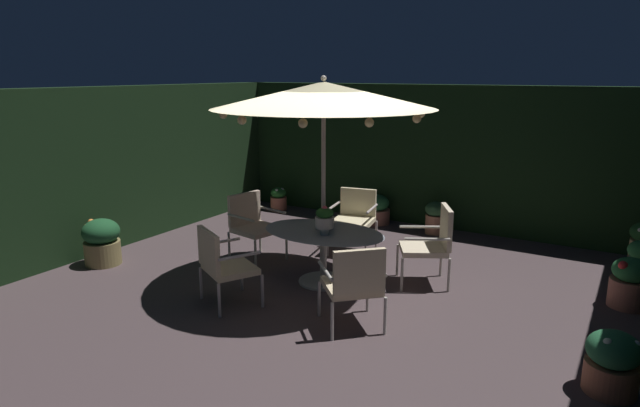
% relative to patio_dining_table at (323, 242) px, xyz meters
% --- Properties ---
extents(ground_plane, '(8.08, 7.82, 0.02)m').
position_rel_patio_dining_table_xyz_m(ground_plane, '(0.20, -0.29, -0.56)').
color(ground_plane, '#483A3D').
extents(hedge_backdrop_rear, '(8.08, 0.30, 2.52)m').
position_rel_patio_dining_table_xyz_m(hedge_backdrop_rear, '(0.20, 3.47, 0.70)').
color(hedge_backdrop_rear, black).
rests_on(hedge_backdrop_rear, ground_plane).
extents(hedge_backdrop_left, '(0.30, 7.82, 2.52)m').
position_rel_patio_dining_table_xyz_m(hedge_backdrop_left, '(-3.69, -0.29, 0.70)').
color(hedge_backdrop_left, black).
rests_on(hedge_backdrop_left, ground_plane).
extents(patio_dining_table, '(1.68, 1.11, 0.71)m').
position_rel_patio_dining_table_xyz_m(patio_dining_table, '(0.00, 0.00, 0.00)').
color(patio_dining_table, '#B2B1A3').
rests_on(patio_dining_table, ground_plane).
extents(patio_umbrella, '(2.80, 2.80, 2.69)m').
position_rel_patio_dining_table_xyz_m(patio_umbrella, '(0.00, -0.00, 1.89)').
color(patio_umbrella, '#BCAFA4').
rests_on(patio_umbrella, ground_plane).
extents(centerpiece_planter, '(0.25, 0.25, 0.37)m').
position_rel_patio_dining_table_xyz_m(centerpiece_planter, '(0.10, -0.14, 0.37)').
color(centerpiece_planter, silver).
rests_on(centerpiece_planter, patio_dining_table).
extents(patio_chair_north, '(0.82, 0.81, 1.04)m').
position_rel_patio_dining_table_xyz_m(patio_chair_north, '(1.24, 0.68, 0.04)').
color(patio_chair_north, '#B7AFA4').
rests_on(patio_chair_north, ground_plane).
extents(patio_chair_northeast, '(0.73, 0.73, 0.96)m').
position_rel_patio_dining_table_xyz_m(patio_chair_northeast, '(-0.25, 1.38, 0.02)').
color(patio_chair_northeast, '#BBB1AB').
rests_on(patio_chair_northeast, ground_plane).
extents(patio_chair_east, '(0.73, 0.75, 0.98)m').
position_rel_patio_dining_table_xyz_m(patio_chair_east, '(-1.38, 0.28, 0.01)').
color(patio_chair_east, '#B4B5A3').
rests_on(patio_chair_east, ground_plane).
extents(patio_chair_southeast, '(0.84, 0.80, 0.95)m').
position_rel_patio_dining_table_xyz_m(patio_chair_southeast, '(-0.66, -1.24, -0.01)').
color(patio_chair_southeast, '#BBB0AC').
rests_on(patio_chair_southeast, ground_plane).
extents(patio_chair_south, '(0.87, 0.87, 0.97)m').
position_rel_patio_dining_table_xyz_m(patio_chair_south, '(0.98, -1.01, 0.00)').
color(patio_chair_south, '#B7B3AA').
rests_on(patio_chair_south, ground_plane).
extents(potted_plant_back_left, '(0.47, 0.47, 0.54)m').
position_rel_patio_dining_table_xyz_m(potted_plant_back_left, '(-0.63, 3.01, -0.29)').
color(potted_plant_back_left, '#9F6151').
rests_on(potted_plant_back_left, ground_plane).
extents(potted_plant_right_near, '(0.37, 0.37, 0.56)m').
position_rel_patio_dining_table_xyz_m(potted_plant_right_near, '(0.52, 2.93, -0.26)').
color(potted_plant_right_near, '#A26A4E').
rests_on(potted_plant_right_near, ground_plane).
extents(potted_plant_left_far, '(0.53, 0.53, 0.68)m').
position_rel_patio_dining_table_xyz_m(potted_plant_left_far, '(-3.11, -1.03, -0.21)').
color(potted_plant_left_far, olive).
rests_on(potted_plant_left_far, ground_plane).
extents(potted_plant_left_near, '(0.46, 0.46, 0.56)m').
position_rel_patio_dining_table_xyz_m(potted_plant_left_near, '(3.45, -0.92, -0.27)').
color(potted_plant_left_near, '#AE6345').
rests_on(potted_plant_left_near, ground_plane).
extents(potted_plant_back_center, '(0.44, 0.44, 0.61)m').
position_rel_patio_dining_table_xyz_m(potted_plant_back_center, '(3.51, 1.18, -0.25)').
color(potted_plant_back_center, '#A4604D').
rests_on(potted_plant_back_center, ground_plane).
extents(potted_plant_back_right, '(0.33, 0.33, 0.47)m').
position_rel_patio_dining_table_xyz_m(potted_plant_back_right, '(-2.74, 2.88, -0.32)').
color(potted_plant_back_right, '#AF624B').
rests_on(potted_plant_back_right, ground_plane).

